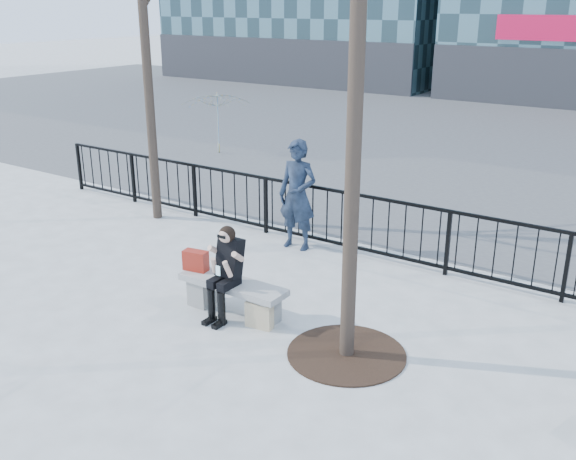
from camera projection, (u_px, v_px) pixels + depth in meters
The scene contains 10 objects.
ground at pixel (233, 313), 9.15m from camera, with size 120.00×120.00×0.00m, color #969792.
street_surface at pixel (522, 138), 20.85m from camera, with size 60.00×23.00×0.01m, color #474747.
railing at pixel (339, 220), 11.31m from camera, with size 14.00×0.06×1.10m.
tree_grate at pixel (346, 354), 8.07m from camera, with size 1.50×1.50×0.02m, color black.
bench_main at pixel (233, 294), 9.05m from camera, with size 1.65×0.46×0.49m.
seated_woman at pixel (225, 273), 8.80m from camera, with size 0.50×0.64×1.34m.
handbag at pixel (196, 261), 9.32m from camera, with size 0.36×0.17×0.30m, color maroon.
shopping_bag at pixel (259, 315), 8.69m from camera, with size 0.38×0.14×0.36m, color beige.
standing_man at pixel (298, 195), 11.27m from camera, with size 0.72×0.47×1.97m, color black.
vendor_umbrella at pixel (217, 123), 18.48m from camera, with size 1.94×1.98×1.78m, color yellow.
Camera 1 is at (5.26, -6.37, 4.19)m, focal length 40.00 mm.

